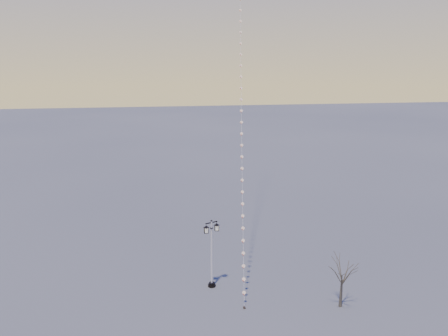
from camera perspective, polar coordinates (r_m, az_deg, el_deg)
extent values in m
plane|color=#4C4E4D|center=(33.87, 1.24, -17.06)|extent=(300.00, 300.00, 0.00)
cylinder|color=black|center=(36.28, -1.56, -14.70)|extent=(0.61, 0.61, 0.18)
cylinder|color=black|center=(36.20, -1.56, -14.47)|extent=(0.44, 0.44, 0.15)
cylinder|color=silver|center=(35.04, -1.59, -10.64)|extent=(0.14, 0.14, 5.14)
cylinder|color=black|center=(34.29, -1.61, -7.64)|extent=(0.22, 0.22, 0.07)
cube|color=black|center=(34.13, -1.61, -6.95)|extent=(0.98, 0.46, 0.07)
sphere|color=black|center=(34.09, -1.62, -6.74)|extent=(0.15, 0.15, 0.15)
pyramid|color=black|center=(33.98, -2.28, -7.35)|extent=(0.48, 0.48, 0.15)
cube|color=beige|center=(34.10, -2.28, -7.88)|extent=(0.28, 0.28, 0.37)
cube|color=black|center=(34.17, -2.28, -8.21)|extent=(0.33, 0.33, 0.04)
pyramid|color=black|center=(34.41, -0.95, -7.07)|extent=(0.48, 0.48, 0.15)
cube|color=beige|center=(34.53, -0.95, -7.60)|extent=(0.28, 0.28, 0.37)
cube|color=black|center=(34.61, -0.95, -7.92)|extent=(0.33, 0.33, 0.04)
cone|color=#433D2D|center=(34.25, 14.67, -15.16)|extent=(0.25, 0.25, 2.10)
cylinder|color=#2C231A|center=(33.46, 2.60, -17.32)|extent=(0.17, 0.17, 0.17)
cylinder|color=black|center=(33.45, 2.60, -17.29)|extent=(0.03, 0.03, 0.21)
cone|color=red|center=(42.69, 2.21, 15.15)|extent=(0.07, 0.07, 0.24)
cylinder|color=white|center=(33.25, 2.60, -16.69)|extent=(0.01, 0.01, 0.68)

